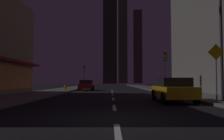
# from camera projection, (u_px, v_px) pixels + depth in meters

# --- Properties ---
(ground_plane) EXTENTS (78.00, 136.00, 0.10)m
(ground_plane) POSITION_uv_depth(u_px,v_px,m) (112.00, 89.00, 39.21)
(ground_plane) COLOR black
(sidewalk_right) EXTENTS (4.00, 76.00, 0.15)m
(sidewalk_right) POSITION_uv_depth(u_px,v_px,m) (151.00, 88.00, 39.25)
(sidewalk_right) COLOR #605E59
(sidewalk_right) RESTS_ON ground
(sidewalk_left) EXTENTS (4.00, 76.00, 0.15)m
(sidewalk_left) POSITION_uv_depth(u_px,v_px,m) (72.00, 88.00, 39.18)
(sidewalk_left) COLOR #605E59
(sidewalk_left) RESTS_ON ground
(lane_marking_center) EXTENTS (0.16, 28.20, 0.01)m
(lane_marking_center) POSITION_uv_depth(u_px,v_px,m) (113.00, 96.00, 18.24)
(lane_marking_center) COLOR silver
(lane_marking_center) RESTS_ON ground
(skyscraper_distant_tall) EXTENTS (7.67, 5.22, 56.00)m
(skyscraper_distant_tall) POSITION_uv_depth(u_px,v_px,m) (110.00, 34.00, 124.58)
(skyscraper_distant_tall) COLOR #323026
(skyscraper_distant_tall) RESTS_ON ground
(skyscraper_distant_mid) EXTENTS (6.64, 8.75, 75.20)m
(skyscraper_distant_mid) POSITION_uv_depth(u_px,v_px,m) (122.00, 33.00, 164.91)
(skyscraper_distant_mid) COLOR #4B4738
(skyscraper_distant_mid) RESTS_ON ground
(skyscraper_distant_short) EXTENTS (5.85, 5.71, 54.11)m
(skyscraper_distant_short) POSITION_uv_depth(u_px,v_px,m) (138.00, 47.00, 164.62)
(skyscraper_distant_short) COLOR #434032
(skyscraper_distant_short) RESTS_ON ground
(car_parked_near) EXTENTS (1.98, 4.24, 1.45)m
(car_parked_near) POSITION_uv_depth(u_px,v_px,m) (173.00, 90.00, 13.43)
(car_parked_near) COLOR gold
(car_parked_near) RESTS_ON ground
(car_parked_far) EXTENTS (1.98, 4.24, 1.45)m
(car_parked_far) POSITION_uv_depth(u_px,v_px,m) (86.00, 85.00, 31.19)
(car_parked_far) COLOR #B21919
(car_parked_far) RESTS_ON ground
(fire_hydrant_far_left) EXTENTS (0.42, 0.30, 0.65)m
(fire_hydrant_far_left) POSITION_uv_depth(u_px,v_px,m) (65.00, 88.00, 27.89)
(fire_hydrant_far_left) COLOR gold
(fire_hydrant_far_left) RESTS_ON sidewalk_left
(traffic_light_near_right) EXTENTS (0.32, 0.48, 4.20)m
(traffic_light_near_right) POSITION_uv_depth(u_px,v_px,m) (165.00, 63.00, 23.29)
(traffic_light_near_right) COLOR #2D2D2D
(traffic_light_near_right) RESTS_ON sidewalk_right
(traffic_light_far_left) EXTENTS (0.32, 0.48, 4.20)m
(traffic_light_far_left) POSITION_uv_depth(u_px,v_px,m) (84.00, 72.00, 44.21)
(traffic_light_far_left) COLOR #2D2D2D
(traffic_light_far_left) RESTS_ON sidewalk_left
(street_lamp_right) EXTENTS (1.96, 0.56, 6.58)m
(street_lamp_right) POSITION_uv_depth(u_px,v_px,m) (207.00, 15.00, 12.86)
(street_lamp_right) COLOR #38383D
(street_lamp_right) RESTS_ON sidewalk_right
(pedestrian_crossing_sign) EXTENTS (0.91, 0.08, 3.15)m
(pedestrian_crossing_sign) POSITION_uv_depth(u_px,v_px,m) (216.00, 67.00, 12.16)
(pedestrian_crossing_sign) COLOR slate
(pedestrian_crossing_sign) RESTS_ON sidewalk_right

